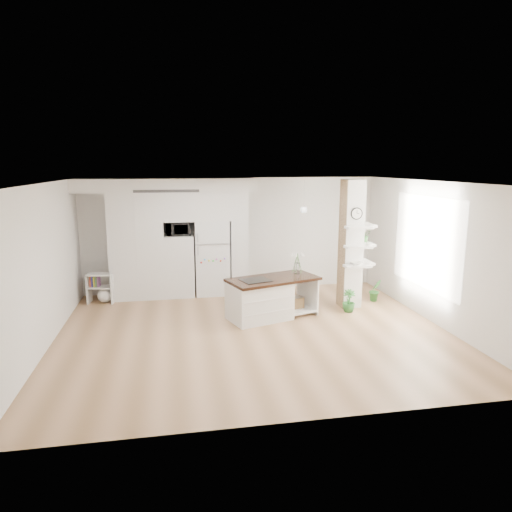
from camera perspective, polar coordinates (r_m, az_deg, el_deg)
The scene contains 14 objects.
floor at distance 8.43m, azimuth -0.26°, elevation -9.49°, with size 7.00×6.00×0.01m, color tan.
room at distance 7.96m, azimuth -0.27°, elevation 3.09°, with size 7.04×6.04×2.72m.
cabinet_wall at distance 10.53m, azimuth -10.63°, elevation 3.02°, with size 4.00×0.71×2.70m.
refrigerator at distance 10.69m, azimuth -5.55°, elevation -0.16°, with size 0.78×0.69×1.75m.
column at distance 9.78m, azimuth 12.41°, elevation 1.40°, with size 0.69×0.90×2.70m.
window at distance 9.52m, azimuth 20.50°, elevation 1.58°, with size 2.40×2.40×0.00m, color white.
pendant_light at distance 8.53m, azimuth 10.92°, elevation 5.24°, with size 0.12×0.12×0.10m, color white.
kitchen_island at distance 9.02m, azimuth 1.07°, elevation -5.22°, with size 1.95×1.36×1.37m.
bookshelf at distance 10.62m, azimuth -18.67°, elevation -4.03°, with size 0.60×0.40×0.66m.
floor_plant_a at distance 10.53m, azimuth 14.67°, elevation -4.16°, with size 0.27×0.22×0.50m, color #2D6B2A.
floor_plant_b at distance 9.66m, azimuth 11.53°, elevation -5.52°, with size 0.26×0.26×0.47m, color #2D6B2A.
microwave at distance 10.48m, azimuth -9.69°, elevation 3.36°, with size 0.54×0.37×0.30m, color #2D2D2D.
shelf_plant at distance 10.01m, azimuth 13.41°, elevation 2.58°, with size 0.27×0.23×0.30m, color #2D6B2A.
decor_bowl at distance 9.61m, azimuth 12.41°, elevation -0.91°, with size 0.22×0.22×0.05m, color white.
Camera 1 is at (-1.37, -7.75, 3.00)m, focal length 32.00 mm.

